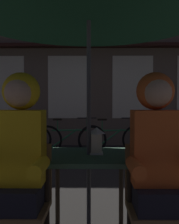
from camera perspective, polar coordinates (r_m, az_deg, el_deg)
cafe_table at (r=2.35m, az=-0.15°, el=-11.41°), size 0.72×0.72×0.74m
lantern at (r=2.32m, az=1.48°, el=-5.95°), size 0.11×0.11×0.23m
chair_left at (r=2.10m, az=-14.18°, el=-17.34°), size 0.40×0.40×0.87m
chair_right at (r=2.08m, az=13.65°, el=-17.50°), size 0.40×0.40×0.87m
person_left_hooded at (r=1.96m, az=-14.70°, el=-7.97°), size 0.45×0.56×1.40m
person_right_hooded at (r=1.94m, az=14.12°, el=-8.05°), size 0.45×0.56×1.40m
shopfront_building at (r=7.94m, az=-4.36°, el=15.94°), size 10.00×0.93×6.20m
bicycle_second at (r=6.41m, az=-15.60°, el=-5.53°), size 1.68×0.18×0.84m
bicycle_third at (r=6.23m, az=-4.17°, el=-5.68°), size 1.68×0.20×0.84m
bicycle_fourth at (r=6.21m, az=5.25°, el=-5.71°), size 1.67×0.29×0.84m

